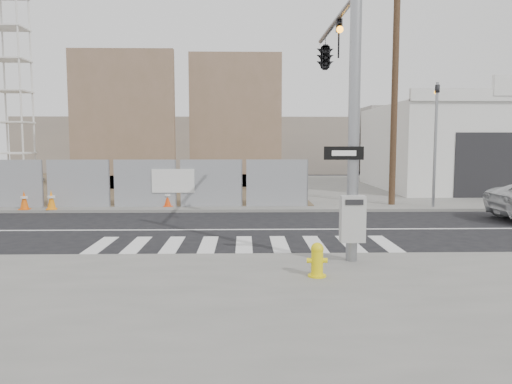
{
  "coord_description": "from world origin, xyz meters",
  "views": [
    {
      "loc": [
        0.01,
        -16.13,
        2.88
      ],
      "look_at": [
        0.36,
        -1.55,
        1.4
      ],
      "focal_mm": 35.0,
      "sensor_mm": 36.0,
      "label": 1
    }
  ],
  "objects_px": {
    "crane_tower": "(10,45)",
    "traffic_cone_c": "(51,200)",
    "fire_hydrant": "(317,260)",
    "auto_shop": "(482,147)",
    "signal_pole": "(333,73)",
    "traffic_cone_d": "(168,198)",
    "traffic_cone_b": "(24,200)"
  },
  "relations": [
    {
      "from": "fire_hydrant",
      "to": "traffic_cone_b",
      "type": "distance_m",
      "value": 14.73
    },
    {
      "from": "signal_pole",
      "to": "crane_tower",
      "type": "height_order",
      "value": "crane_tower"
    },
    {
      "from": "crane_tower",
      "to": "traffic_cone_c",
      "type": "distance_m",
      "value": 16.94
    },
    {
      "from": "crane_tower",
      "to": "fire_hydrant",
      "type": "xyz_separation_m",
      "value": [
        16.5,
        -23.16,
        -8.55
      ]
    },
    {
      "from": "auto_shop",
      "to": "traffic_cone_b",
      "type": "height_order",
      "value": "auto_shop"
    },
    {
      "from": "traffic_cone_b",
      "to": "auto_shop",
      "type": "bearing_deg",
      "value": 20.86
    },
    {
      "from": "auto_shop",
      "to": "traffic_cone_c",
      "type": "distance_m",
      "value": 23.63
    },
    {
      "from": "fire_hydrant",
      "to": "traffic_cone_c",
      "type": "relative_size",
      "value": 0.89
    },
    {
      "from": "crane_tower",
      "to": "auto_shop",
      "type": "distance_m",
      "value": 29.99
    },
    {
      "from": "crane_tower",
      "to": "traffic_cone_d",
      "type": "relative_size",
      "value": 23.74
    },
    {
      "from": "signal_pole",
      "to": "traffic_cone_d",
      "type": "bearing_deg",
      "value": 128.96
    },
    {
      "from": "auto_shop",
      "to": "fire_hydrant",
      "type": "distance_m",
      "value": 22.94
    },
    {
      "from": "traffic_cone_b",
      "to": "traffic_cone_c",
      "type": "height_order",
      "value": "traffic_cone_c"
    },
    {
      "from": "traffic_cone_c",
      "to": "traffic_cone_d",
      "type": "xyz_separation_m",
      "value": [
        4.6,
        0.84,
        -0.02
      ]
    },
    {
      "from": "traffic_cone_c",
      "to": "fire_hydrant",
      "type": "bearing_deg",
      "value": -47.96
    },
    {
      "from": "signal_pole",
      "to": "traffic_cone_b",
      "type": "bearing_deg",
      "value": 151.31
    },
    {
      "from": "crane_tower",
      "to": "traffic_cone_b",
      "type": "bearing_deg",
      "value": -64.68
    },
    {
      "from": "auto_shop",
      "to": "fire_hydrant",
      "type": "height_order",
      "value": "auto_shop"
    },
    {
      "from": "auto_shop",
      "to": "traffic_cone_c",
      "type": "bearing_deg",
      "value": -158.19
    },
    {
      "from": "signal_pole",
      "to": "traffic_cone_b",
      "type": "relative_size",
      "value": 9.06
    },
    {
      "from": "auto_shop",
      "to": "crane_tower",
      "type": "bearing_deg",
      "value": 172.08
    },
    {
      "from": "signal_pole",
      "to": "crane_tower",
      "type": "bearing_deg",
      "value": 132.57
    },
    {
      "from": "traffic_cone_d",
      "to": "traffic_cone_c",
      "type": "bearing_deg",
      "value": -169.62
    },
    {
      "from": "crane_tower",
      "to": "auto_shop",
      "type": "xyz_separation_m",
      "value": [
        29.0,
        -4.03,
        -6.49
      ]
    },
    {
      "from": "traffic_cone_b",
      "to": "traffic_cone_d",
      "type": "height_order",
      "value": "traffic_cone_b"
    },
    {
      "from": "signal_pole",
      "to": "crane_tower",
      "type": "distance_m",
      "value": 26.21
    },
    {
      "from": "traffic_cone_b",
      "to": "fire_hydrant",
      "type": "bearing_deg",
      "value": -44.79
    },
    {
      "from": "signal_pole",
      "to": "auto_shop",
      "type": "relative_size",
      "value": 0.58
    },
    {
      "from": "fire_hydrant",
      "to": "traffic_cone_c",
      "type": "height_order",
      "value": "traffic_cone_c"
    },
    {
      "from": "signal_pole",
      "to": "auto_shop",
      "type": "bearing_deg",
      "value": 52.54
    },
    {
      "from": "crane_tower",
      "to": "fire_hydrant",
      "type": "relative_size",
      "value": 25.69
    },
    {
      "from": "signal_pole",
      "to": "fire_hydrant",
      "type": "height_order",
      "value": "signal_pole"
    }
  ]
}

